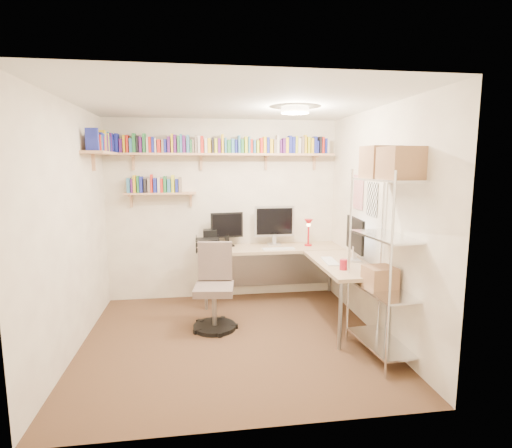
# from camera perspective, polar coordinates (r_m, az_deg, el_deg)

# --- Properties ---
(ground) EXTENTS (3.20, 3.20, 0.00)m
(ground) POSITION_cam_1_polar(r_m,az_deg,el_deg) (4.53, -3.25, -16.13)
(ground) COLOR #432D1C
(ground) RESTS_ON ground
(room_shell) EXTENTS (3.24, 3.04, 2.52)m
(room_shell) POSITION_cam_1_polar(r_m,az_deg,el_deg) (4.13, -3.37, 3.80)
(room_shell) COLOR #C4B39F
(room_shell) RESTS_ON ground
(wall_shelves) EXTENTS (3.12, 1.09, 0.80)m
(wall_shelves) POSITION_cam_1_polar(r_m,az_deg,el_deg) (5.40, -9.23, 9.95)
(wall_shelves) COLOR tan
(wall_shelves) RESTS_ON ground
(corner_desk) EXTENTS (2.02, 1.97, 1.31)m
(corner_desk) POSITION_cam_1_polar(r_m,az_deg,el_deg) (5.29, 3.35, -3.92)
(corner_desk) COLOR tan
(corner_desk) RESTS_ON ground
(office_chair) EXTENTS (0.52, 0.53, 0.99)m
(office_chair) POSITION_cam_1_polar(r_m,az_deg,el_deg) (4.71, -5.94, -9.73)
(office_chair) COLOR black
(office_chair) RESTS_ON ground
(wire_rack) EXTENTS (0.46, 0.83, 2.06)m
(wire_rack) POSITION_cam_1_polar(r_m,az_deg,el_deg) (3.96, 18.26, 2.09)
(wire_rack) COLOR silver
(wire_rack) RESTS_ON ground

